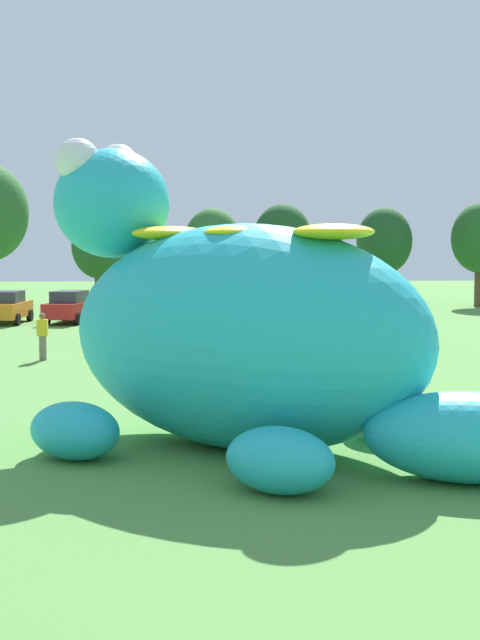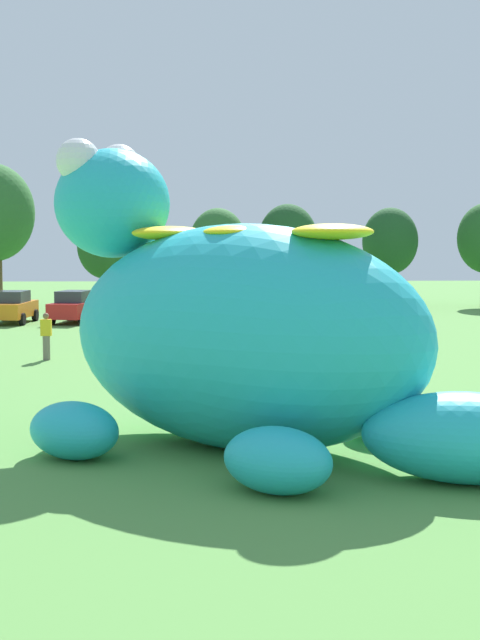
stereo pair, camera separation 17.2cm
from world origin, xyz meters
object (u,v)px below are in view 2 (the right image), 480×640
(giant_inflatable_creature, at_px, (243,333))
(car_silver, at_px, (208,307))
(car_black, at_px, (149,305))
(spectator_by_cars, at_px, (46,337))
(car_orange, at_px, (13,307))
(spectator_mid_field, at_px, (216,311))
(spectator_far_side, at_px, (240,329))
(car_white, at_px, (268,305))
(car_red, at_px, (76,307))

(giant_inflatable_creature, height_order, car_silver, giant_inflatable_creature)
(car_black, distance_m, spectator_by_cars, 15.95)
(car_orange, relative_size, spectator_by_cars, 2.46)
(car_black, relative_size, spectator_mid_field, 2.56)
(car_orange, bearing_deg, car_black, 8.09)
(spectator_mid_field, distance_m, spectator_far_side, 9.04)
(car_white, height_order, spectator_by_cars, car_white)
(car_black, height_order, car_white, same)
(car_silver, bearing_deg, car_white, 21.76)
(car_red, xyz_separation_m, car_black, (3.86, 0.92, 0.00))
(giant_inflatable_creature, bearing_deg, spectator_by_cars, 115.43)
(spectator_mid_field, xyz_separation_m, spectator_far_side, (0.81, -9.01, 0.00))
(car_white, bearing_deg, car_black, 178.98)
(car_orange, xyz_separation_m, spectator_far_side, (11.57, -12.20, -0.01))
(spectator_far_side, bearing_deg, spectator_mid_field, 95.15)
(spectator_mid_field, bearing_deg, spectator_far_side, -84.85)
(car_silver, relative_size, spectator_by_cars, 2.49)
(car_silver, bearing_deg, spectator_mid_field, -82.26)
(giant_inflatable_creature, xyz_separation_m, car_black, (-3.75, 29.34, -1.50))
(car_orange, xyz_separation_m, car_red, (3.30, 0.10, 0.00))
(car_silver, xyz_separation_m, spectator_by_cars, (-5.94, -14.29, -0.01))
(car_black, relative_size, spectator_far_side, 2.56)
(spectator_by_cars, bearing_deg, car_black, 80.16)
(car_white, bearing_deg, spectator_by_cars, -120.59)
(car_red, height_order, spectator_by_cars, car_red)
(giant_inflatable_creature, height_order, spectator_far_side, giant_inflatable_creature)
(car_red, distance_m, car_white, 10.39)
(car_white, bearing_deg, car_orange, -176.22)
(car_black, relative_size, spectator_by_cars, 2.56)
(car_orange, bearing_deg, car_white, 3.78)
(car_white, distance_m, spectator_far_side, 13.27)
(giant_inflatable_creature, distance_m, spectator_far_side, 16.20)
(spectator_by_cars, bearing_deg, giant_inflatable_creature, -64.57)
(car_red, relative_size, spectator_by_cars, 2.56)
(car_orange, relative_size, car_white, 0.99)
(car_black, xyz_separation_m, car_white, (6.49, -0.12, 0.00))
(giant_inflatable_creature, distance_m, car_orange, 30.39)
(car_silver, bearing_deg, car_black, 156.13)
(giant_inflatable_creature, xyz_separation_m, spectator_by_cars, (-6.48, 13.62, -1.51))
(spectator_mid_field, bearing_deg, car_red, 156.21)
(giant_inflatable_creature, relative_size, spectator_by_cars, 7.18)
(spectator_mid_field, bearing_deg, car_orange, 163.47)
(car_orange, xyz_separation_m, car_white, (13.66, 0.90, 0.00))
(car_red, xyz_separation_m, spectator_mid_field, (7.46, -3.29, -0.01))
(car_red, height_order, car_black, same)
(car_white, bearing_deg, car_silver, -158.24)
(car_red, distance_m, spectator_by_cars, 14.83)
(car_orange, distance_m, spectator_by_cars, 15.35)
(giant_inflatable_creature, distance_m, spectator_mid_field, 25.17)
(spectator_far_side, bearing_deg, car_white, 80.96)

